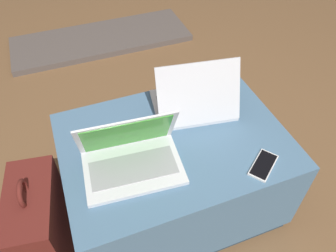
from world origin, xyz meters
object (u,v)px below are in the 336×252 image
Objects in this scene: laptop_far at (194,101)px; cell_phone at (263,165)px; backpack at (42,232)px; laptop_near at (131,156)px.

laptop_far reaches higher than cell_phone.
laptop_near is at bearing 101.25° from backpack.
cell_phone is at bearing 116.58° from laptop_far.
cell_phone is (0.12, -0.37, -0.05)m from laptop_far.
laptop_near is at bearing 38.35° from laptop_far.
laptop_near is at bearing 31.60° from cell_phone.
backpack is at bearing 42.32° from cell_phone.
laptop_near is 0.39m from laptop_far.
laptop_far is (0.34, 0.19, 0.00)m from laptop_near.
laptop_near reaches higher than cell_phone.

